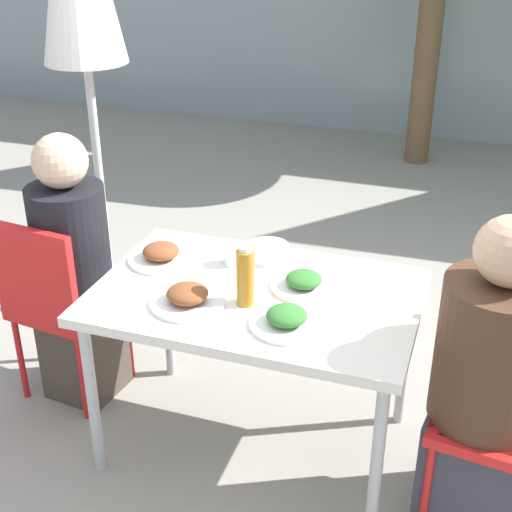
{
  "coord_description": "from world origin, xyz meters",
  "views": [
    {
      "loc": [
        0.74,
        -2.18,
        2.04
      ],
      "look_at": [
        0.0,
        0.0,
        0.88
      ],
      "focal_mm": 50.0,
      "sensor_mm": 36.0,
      "label": 1
    }
  ],
  "objects_px": {
    "chair_left": "(56,297)",
    "salad_bowl": "(268,252)",
    "person_left": "(75,277)",
    "drinking_cup": "(233,255)",
    "bottle": "(245,277)",
    "chair_right": "(503,391)",
    "person_right": "(486,391)"
  },
  "relations": [
    {
      "from": "chair_left",
      "to": "salad_bowl",
      "type": "xyz_separation_m",
      "value": [
        0.87,
        0.25,
        0.23
      ]
    },
    {
      "from": "person_left",
      "to": "drinking_cup",
      "type": "relative_size",
      "value": 14.94
    },
    {
      "from": "person_left",
      "to": "salad_bowl",
      "type": "xyz_separation_m",
      "value": [
        0.81,
        0.18,
        0.17
      ]
    },
    {
      "from": "chair_left",
      "to": "drinking_cup",
      "type": "distance_m",
      "value": 0.81
    },
    {
      "from": "chair_left",
      "to": "bottle",
      "type": "bearing_deg",
      "value": -0.76
    },
    {
      "from": "chair_right",
      "to": "drinking_cup",
      "type": "xyz_separation_m",
      "value": [
        -1.07,
        0.22,
        0.25
      ]
    },
    {
      "from": "person_right",
      "to": "salad_bowl",
      "type": "relative_size",
      "value": 6.91
    },
    {
      "from": "chair_right",
      "to": "salad_bowl",
      "type": "bearing_deg",
      "value": -10.97
    },
    {
      "from": "drinking_cup",
      "to": "chair_left",
      "type": "bearing_deg",
      "value": -168.17
    },
    {
      "from": "chair_left",
      "to": "person_left",
      "type": "distance_m",
      "value": 0.12
    },
    {
      "from": "person_left",
      "to": "drinking_cup",
      "type": "bearing_deg",
      "value": 13.78
    },
    {
      "from": "chair_left",
      "to": "salad_bowl",
      "type": "bearing_deg",
      "value": 22.97
    },
    {
      "from": "bottle",
      "to": "person_right",
      "type": "bearing_deg",
      "value": -1.26
    },
    {
      "from": "chair_left",
      "to": "drinking_cup",
      "type": "bearing_deg",
      "value": 18.69
    },
    {
      "from": "person_left",
      "to": "chair_right",
      "type": "distance_m",
      "value": 1.77
    },
    {
      "from": "chair_right",
      "to": "drinking_cup",
      "type": "height_order",
      "value": "chair_right"
    },
    {
      "from": "salad_bowl",
      "to": "drinking_cup",
      "type": "bearing_deg",
      "value": -140.96
    },
    {
      "from": "chair_left",
      "to": "bottle",
      "type": "height_order",
      "value": "bottle"
    },
    {
      "from": "person_left",
      "to": "bottle",
      "type": "height_order",
      "value": "person_left"
    },
    {
      "from": "person_right",
      "to": "drinking_cup",
      "type": "xyz_separation_m",
      "value": [
        -1.01,
        0.3,
        0.21
      ]
    },
    {
      "from": "person_right",
      "to": "bottle",
      "type": "height_order",
      "value": "person_right"
    },
    {
      "from": "bottle",
      "to": "salad_bowl",
      "type": "distance_m",
      "value": 0.38
    },
    {
      "from": "bottle",
      "to": "salad_bowl",
      "type": "bearing_deg",
      "value": 95.25
    },
    {
      "from": "chair_left",
      "to": "chair_right",
      "type": "bearing_deg",
      "value": 4.76
    },
    {
      "from": "chair_right",
      "to": "drinking_cup",
      "type": "relative_size",
      "value": 10.79
    },
    {
      "from": "person_right",
      "to": "salad_bowl",
      "type": "xyz_separation_m",
      "value": [
        -0.89,
        0.39,
        0.19
      ]
    },
    {
      "from": "person_right",
      "to": "salad_bowl",
      "type": "bearing_deg",
      "value": -16.15
    },
    {
      "from": "bottle",
      "to": "chair_left",
      "type": "bearing_deg",
      "value": 172.38
    },
    {
      "from": "chair_left",
      "to": "person_left",
      "type": "bearing_deg",
      "value": 57.99
    },
    {
      "from": "person_right",
      "to": "bottle",
      "type": "distance_m",
      "value": 0.9
    },
    {
      "from": "bottle",
      "to": "drinking_cup",
      "type": "bearing_deg",
      "value": 118.1
    },
    {
      "from": "chair_left",
      "to": "bottle",
      "type": "relative_size",
      "value": 3.82
    }
  ]
}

